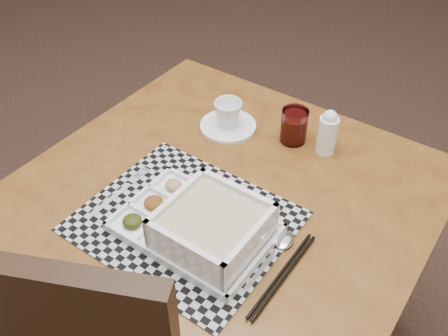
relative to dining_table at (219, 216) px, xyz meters
The scene contains 11 objects.
floor 1.25m from the dining_table, 141.46° to the left, with size 5.00×5.00×0.00m, color black.
dining_table is the anchor object (origin of this frame).
placemat 0.13m from the dining_table, 102.84° to the right, with size 0.43×0.37×0.00m, color #A8A8B0.
serving_tray 0.18m from the dining_table, 70.78° to the right, with size 0.34×0.25×0.10m.
fork 0.24m from the dining_table, 154.69° to the right, with size 0.04×0.19×0.00m.
spoon 0.21m from the dining_table, 20.75° to the right, with size 0.04×0.18×0.01m.
chopsticks 0.27m from the dining_table, 32.64° to the right, with size 0.04×0.24×0.01m.
saucer 0.27m from the dining_table, 113.91° to the left, with size 0.15×0.15×0.01m, color white.
cup 0.28m from the dining_table, 113.91° to the left, with size 0.08×0.08×0.07m, color white.
juice_glass 0.30m from the dining_table, 75.92° to the left, with size 0.07×0.07×0.09m.
creamer_bottle 0.33m from the dining_table, 59.58° to the left, with size 0.05×0.05×0.12m.
Camera 1 is at (1.25, -1.39, 1.47)m, focal length 40.00 mm.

